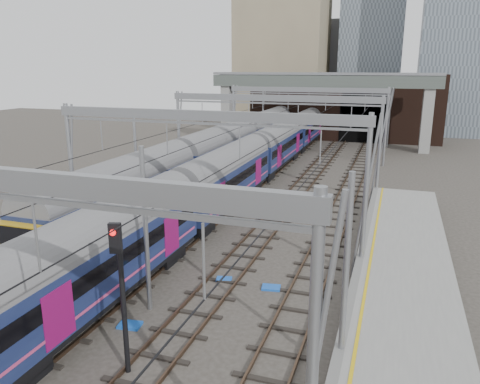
% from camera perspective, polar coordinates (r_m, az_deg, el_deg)
% --- Properties ---
extents(ground, '(160.00, 160.00, 0.00)m').
position_cam_1_polar(ground, '(19.38, -13.91, -16.39)').
color(ground, '#38332D').
rests_on(ground, ground).
extents(tracks, '(14.40, 80.00, 0.22)m').
position_cam_1_polar(tracks, '(31.82, 0.60, -3.16)').
color(tracks, '#4C3828').
rests_on(tracks, ground).
extents(overhead_line, '(16.80, 80.00, 8.00)m').
position_cam_1_polar(overhead_line, '(36.60, 3.83, 9.70)').
color(overhead_line, gray).
rests_on(overhead_line, ground).
extents(retaining_wall, '(28.00, 2.75, 9.00)m').
position_cam_1_polar(retaining_wall, '(66.39, 11.90, 9.88)').
color(retaining_wall, black).
rests_on(retaining_wall, ground).
extents(overbridge, '(28.00, 3.00, 9.25)m').
position_cam_1_polar(overbridge, '(60.53, 9.99, 12.28)').
color(overbridge, gray).
rests_on(overbridge, ground).
extents(city_skyline, '(37.50, 27.50, 60.00)m').
position_cam_1_polar(city_skyline, '(84.78, 14.99, 19.41)').
color(city_skyline, tan).
rests_on(city_skyline, ground).
extents(train_main, '(2.59, 59.88, 4.52)m').
position_cam_1_polar(train_main, '(40.02, 1.84, 4.09)').
color(train_main, black).
rests_on(train_main, ground).
extents(train_second, '(2.78, 48.25, 4.79)m').
position_cam_1_polar(train_second, '(42.78, -2.69, 4.96)').
color(train_second, black).
rests_on(train_second, ground).
extents(signal_near_centre, '(0.41, 0.48, 5.35)m').
position_cam_1_polar(signal_near_centre, '(15.63, -14.33, -10.59)').
color(signal_near_centre, black).
rests_on(signal_near_centre, ground).
extents(equip_cover_a, '(0.96, 0.73, 0.10)m').
position_cam_1_polar(equip_cover_a, '(19.77, -13.28, -15.51)').
color(equip_cover_a, blue).
rests_on(equip_cover_a, ground).
extents(equip_cover_b, '(0.83, 0.67, 0.09)m').
position_cam_1_polar(equip_cover_b, '(22.97, -1.95, -10.56)').
color(equip_cover_b, blue).
rests_on(equip_cover_b, ground).
extents(equip_cover_c, '(0.94, 0.73, 0.10)m').
position_cam_1_polar(equip_cover_c, '(22.18, 3.81, -11.54)').
color(equip_cover_c, blue).
rests_on(equip_cover_c, ground).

